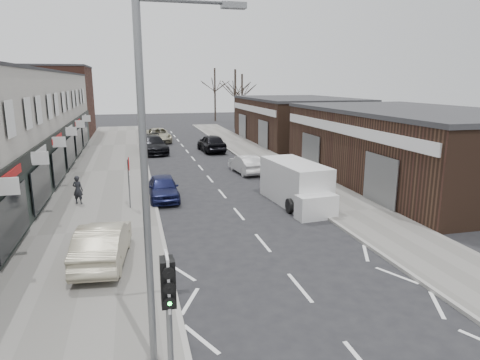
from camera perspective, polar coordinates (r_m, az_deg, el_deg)
ground at (r=12.55m, az=11.55°, el=-17.91°), size 160.00×160.00×0.00m
pavement_left at (r=32.31m, az=-17.19°, el=1.11°), size 5.50×64.00×0.12m
pavement_right at (r=33.97m, az=4.35°, el=2.22°), size 3.50×64.00×0.12m
brick_block_far at (r=55.35m, az=-23.45°, el=9.48°), size 8.00×10.00×8.00m
right_unit_near at (r=29.63m, az=22.01°, el=4.02°), size 10.00×18.00×4.50m
right_unit_far at (r=47.15m, az=7.60°, el=7.85°), size 10.00×16.00×4.50m
tree_far_a at (r=59.62m, az=-0.62°, el=6.85°), size 3.60×3.60×8.00m
tree_far_b at (r=66.02m, az=0.27°, el=7.45°), size 3.60×3.60×7.50m
tree_far_c at (r=71.19m, az=-3.31°, el=7.83°), size 3.60×3.60×8.50m
traffic_light at (r=8.60m, az=-9.55°, el=-14.74°), size 0.28×0.60×3.10m
street_lamp at (r=9.01m, az=-11.53°, el=1.38°), size 2.23×0.22×8.00m
warning_sign at (r=22.03m, az=-14.60°, el=1.61°), size 0.12×0.80×2.70m
white_van at (r=22.87m, az=7.52°, el=-0.62°), size 2.46×5.88×2.22m
sedan_on_pavement at (r=15.98m, az=-17.81°, el=-7.99°), size 1.96×4.51×1.44m
pedestrian at (r=23.88m, az=-20.81°, el=-1.23°), size 0.65×0.55×1.51m
parked_car_left_a at (r=23.98m, az=-10.19°, el=-1.01°), size 1.61×3.95×1.34m
parked_car_left_b at (r=39.81m, az=-11.47°, el=4.64°), size 2.71×5.56×1.56m
parked_car_left_c at (r=47.08m, az=-10.85°, el=5.88°), size 2.73×5.47×1.49m
parked_car_right_a at (r=30.48m, az=0.77°, el=2.15°), size 1.76×4.07×1.30m
parked_car_right_b at (r=39.97m, az=-3.83°, el=4.96°), size 2.25×4.92×1.64m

